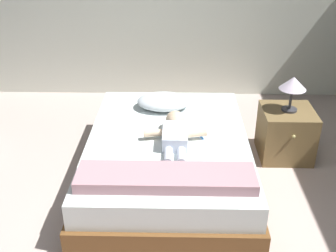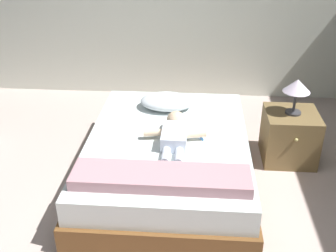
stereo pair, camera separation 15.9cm
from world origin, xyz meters
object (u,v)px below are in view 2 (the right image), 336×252
Objects in this scene: lamp at (297,87)px; toothbrush at (200,136)px; pillow at (167,101)px; baby at (175,133)px; bed at (168,158)px; nightstand at (289,136)px.

toothbrush is at bearing -155.03° from lamp.
pillow is 0.75× the size of baby.
nightstand is (1.08, 0.41, 0.03)m from bed.
lamp is at bearing 23.99° from baby.
nightstand reaches higher than toothbrush.
baby is (0.06, -0.05, 0.27)m from bed.
toothbrush is (0.31, -0.53, -0.06)m from pillow.
pillow is 1.17m from nightstand.
lamp is (1.14, -0.15, 0.24)m from pillow.
bed is 1.27m from lamp.
toothbrush is (0.26, 0.02, 0.22)m from bed.
baby is 0.22m from toothbrush.
toothbrush is at bearing 5.46° from bed.
baby is 1.15m from nightstand.
baby is 1.15m from lamp.
bed is at bearing -159.35° from nightstand.
baby is at bearing -156.01° from nightstand.
baby is 4.83× the size of toothbrush.
pillow is at bearing 100.45° from baby.
bed is 2.91× the size of baby.
pillow is at bearing 172.73° from lamp.
pillow reaches higher than toothbrush.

